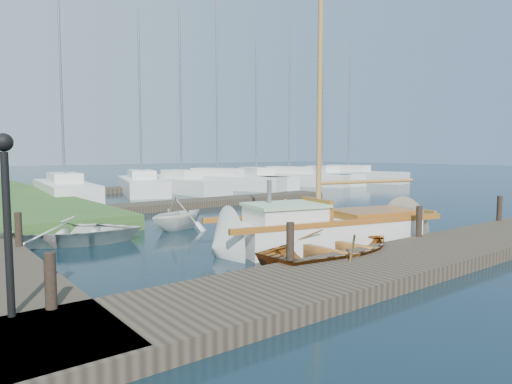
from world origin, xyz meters
TOP-DOWN VIEW (x-y plane):
  - ground at (0.00, 0.00)m, footprint 160.00×160.00m
  - near_dock at (0.00, -6.00)m, footprint 18.00×2.20m
  - far_dock at (2.00, 6.50)m, footprint 14.00×1.60m
  - pontoon at (10.00, 16.00)m, footprint 30.00×1.60m
  - mooring_post_0 at (-7.50, -5.00)m, footprint 0.16×0.16m
  - mooring_post_1 at (-3.00, -5.00)m, footprint 0.16×0.16m
  - mooring_post_2 at (1.50, -5.00)m, footprint 0.16×0.16m
  - mooring_post_3 at (6.00, -5.00)m, footprint 0.16×0.16m
  - mooring_post_4 at (-7.00, 0.00)m, footprint 0.16×0.16m
  - lamp_post at (-8.00, -5.00)m, footprint 0.24×0.24m
  - sailboat at (-0.07, -3.33)m, footprint 7.41×3.51m
  - dinghy at (-1.32, -4.70)m, footprint 4.01×2.96m
  - tender_a at (-5.51, 1.22)m, footprint 4.64×4.10m
  - tender_b at (-2.07, 1.43)m, footprint 2.86×2.67m
  - tender_c at (2.40, 0.83)m, footprint 3.94×2.82m
  - marina_boat_0 at (-2.32, 13.64)m, footprint 2.98×8.26m
  - marina_boat_1 at (2.41, 14.54)m, footprint 4.35×8.15m
  - marina_boat_2 at (4.52, 13.38)m, footprint 3.14×7.26m
  - marina_boat_3 at (7.92, 14.58)m, footprint 6.18×9.94m
  - marina_boat_4 at (11.11, 14.35)m, footprint 3.61×8.44m
  - marina_boat_5 at (14.23, 14.28)m, footprint 5.35×9.71m
  - marina_boat_6 at (17.33, 13.79)m, footprint 3.46×8.13m
  - marina_boat_7 at (20.84, 14.13)m, footprint 4.27×10.08m

SIDE VIEW (x-z plane):
  - ground at x=0.00m, z-range 0.00..0.00m
  - near_dock at x=0.00m, z-range 0.00..0.30m
  - far_dock at x=2.00m, z-range 0.00..0.30m
  - pontoon at x=10.00m, z-range 0.00..0.30m
  - sailboat at x=-0.07m, z-range -4.57..5.26m
  - tender_a at x=-5.51m, z-range 0.00..0.80m
  - dinghy at x=-1.32m, z-range 0.00..0.80m
  - tender_c at x=2.40m, z-range 0.00..0.81m
  - marina_boat_6 at x=17.33m, z-range -3.97..5.08m
  - marina_boat_4 at x=11.11m, z-range -4.57..5.70m
  - marina_boat_0 at x=-2.32m, z-range -4.73..5.87m
  - marina_boat_7 at x=20.84m, z-range -5.25..6.39m
  - marina_boat_1 at x=2.41m, z-range -4.89..6.03m
  - marina_boat_5 at x=14.23m, z-range -5.42..6.56m
  - marina_boat_3 at x=7.92m, z-range -5.72..6.87m
  - marina_boat_2 at x=4.52m, z-range -5.00..6.16m
  - tender_b at x=-2.07m, z-range 0.00..1.22m
  - mooring_post_0 at x=-7.50m, z-range 0.30..1.10m
  - mooring_post_1 at x=-3.00m, z-range 0.30..1.10m
  - mooring_post_2 at x=1.50m, z-range 0.30..1.10m
  - mooring_post_3 at x=6.00m, z-range 0.30..1.10m
  - mooring_post_4 at x=-7.00m, z-range 0.30..1.10m
  - lamp_post at x=-8.00m, z-range 0.65..3.09m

